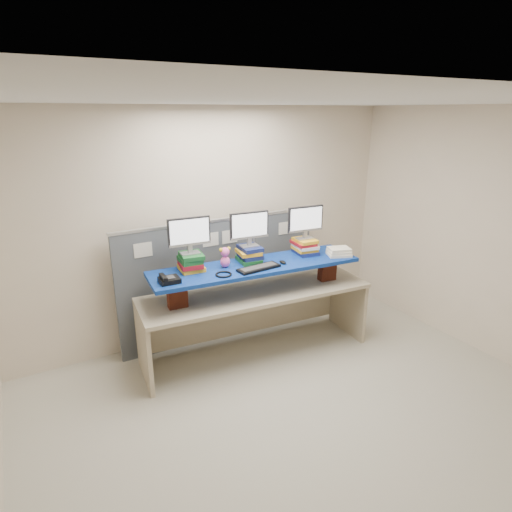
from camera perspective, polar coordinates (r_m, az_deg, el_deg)
room at (r=3.65m, az=7.40°, el=-2.78°), size 5.00×4.00×2.80m
cubicle_partition at (r=5.30m, az=-4.52°, el=-3.00°), size 2.60×0.06×1.53m
desk at (r=4.92m, az=0.00°, el=-6.36°), size 2.69×1.01×0.80m
brick_pier_left at (r=4.49m, az=-10.46°, el=-5.12°), size 0.21×0.13×0.27m
brick_pier_right at (r=5.19m, az=9.47°, el=-1.73°), size 0.21×0.13×0.27m
blue_board at (r=4.75m, az=-0.00°, el=-1.39°), size 2.40×0.81×0.04m
book_stack_left at (r=4.59m, az=-8.69°, el=-0.80°), size 0.28×0.31×0.19m
book_stack_center at (r=4.81m, az=-0.89°, el=0.26°), size 0.28×0.32×0.18m
book_stack_right at (r=5.12m, az=6.52°, el=1.30°), size 0.28×0.33×0.18m
monitor_left at (r=4.49m, az=-8.89°, el=3.01°), size 0.45×0.14×0.39m
monitor_center at (r=4.71m, az=-0.90°, el=3.89°), size 0.45×0.14×0.39m
monitor_right at (r=5.03m, az=6.62°, el=4.72°), size 0.45×0.14×0.39m
keyboard at (r=4.60m, az=0.36°, el=-1.59°), size 0.49×0.20×0.03m
mouse at (r=4.78m, az=3.59°, el=-0.82°), size 0.09×0.12×0.03m
desk_phone at (r=4.33m, az=-11.57°, el=-3.09°), size 0.20×0.18×0.08m
headset at (r=4.45m, az=-4.34°, el=-2.45°), size 0.19×0.19×0.02m
plush_toy at (r=4.64m, az=-4.15°, el=-0.14°), size 0.13×0.10×0.23m
binder_stack at (r=5.12m, az=11.01°, el=0.56°), size 0.32×0.29×0.09m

